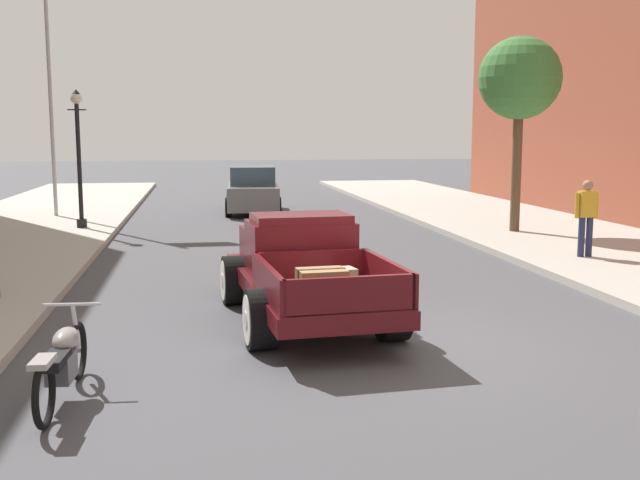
{
  "coord_description": "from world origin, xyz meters",
  "views": [
    {
      "loc": [
        -2.16,
        -9.41,
        2.79
      ],
      "look_at": [
        -0.16,
        2.95,
        1.0
      ],
      "focal_mm": 41.99,
      "sensor_mm": 36.0,
      "label": 1
    }
  ],
  "objects": [
    {
      "name": "ground_plane",
      "position": [
        0.0,
        0.0,
        0.0
      ],
      "size": [
        140.0,
        140.0,
        0.0
      ],
      "primitive_type": "plane",
      "color": "#47474C"
    },
    {
      "name": "hotrod_truck_maroon",
      "position": [
        -0.65,
        1.7,
        0.75
      ],
      "size": [
        2.44,
        5.03,
        1.58
      ],
      "color": "#510F14",
      "rests_on": "ground"
    },
    {
      "name": "motorcycle_parked",
      "position": [
        -3.61,
        -1.54,
        0.44
      ],
      "size": [
        0.62,
        2.12,
        0.93
      ],
      "color": "black",
      "rests_on": "ground"
    },
    {
      "name": "car_background_grey",
      "position": [
        -0.31,
        16.97,
        0.77
      ],
      "size": [
        2.05,
        4.39,
        1.65
      ],
      "color": "slate",
      "rests_on": "ground"
    },
    {
      "name": "pedestrian_sidewalk_right",
      "position": [
        6.03,
        5.42,
        1.09
      ],
      "size": [
        0.53,
        0.22,
        1.65
      ],
      "color": "#232847",
      "rests_on": "sidewalk_right"
    },
    {
      "name": "street_lamp_far",
      "position": [
        -5.47,
        12.39,
        2.39
      ],
      "size": [
        0.5,
        0.32,
        3.85
      ],
      "color": "black",
      "rests_on": "sidewalk_left"
    },
    {
      "name": "flagpole",
      "position": [
        -6.54,
        15.73,
        5.77
      ],
      "size": [
        1.74,
        0.16,
        9.16
      ],
      "color": "#B2B2B7",
      "rests_on": "sidewalk_left"
    },
    {
      "name": "street_tree_second",
      "position": [
        6.31,
        9.72,
        4.19
      ],
      "size": [
        2.19,
        2.19,
        5.19
      ],
      "color": "brown",
      "rests_on": "sidewalk_right"
    }
  ]
}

